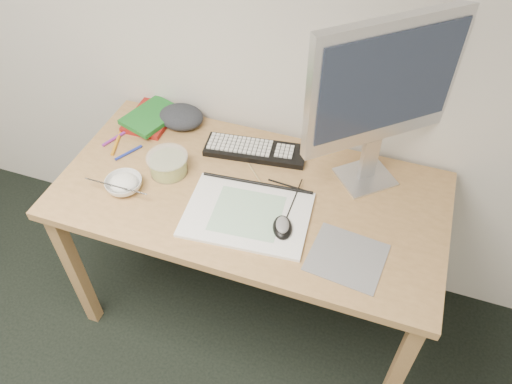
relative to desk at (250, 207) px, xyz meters
The scene contains 18 objects.
desk is the anchor object (origin of this frame).
mousepad 0.44m from the desk, 23.61° to the right, with size 0.23×0.21×0.00m, color slate.
sketchpad 0.14m from the desk, 74.70° to the right, with size 0.42×0.30×0.01m, color white.
keyboard 0.23m from the desk, 103.83° to the left, with size 0.39×0.12×0.02m, color black.
monitor 0.65m from the desk, 29.20° to the left, with size 0.43×0.39×0.63m.
mouse 0.24m from the desk, 39.23° to the right, with size 0.06×0.10×0.04m, color black.
rice_bowl 0.47m from the desk, 163.14° to the right, with size 0.13×0.13×0.04m, color silver.
chopsticks 0.49m from the desk, 159.12° to the right, with size 0.02×0.02×0.24m, color silver.
fruit_tub 0.34m from the desk, behind, with size 0.15×0.15×0.07m, color #D8CC4C.
book_red 0.60m from the desk, 154.13° to the left, with size 0.17×0.23×0.02m, color maroon.
book_green 0.58m from the desk, 154.51° to the left, with size 0.16×0.22×0.02m, color #1A6B23.
cloth_lump 0.50m from the desk, 144.80° to the left, with size 0.16×0.13×0.07m, color #222529.
pencil_pink 0.09m from the desk, 39.08° to the left, with size 0.01×0.01×0.20m, color #D36980.
pencil_tan 0.11m from the desk, 79.74° to the left, with size 0.01×0.01×0.19m, color tan.
pencil_black 0.17m from the desk, 30.22° to the left, with size 0.01×0.01×0.17m, color black.
marker_blue 0.52m from the desk, behind, with size 0.01×0.01×0.12m, color #1C2C99.
marker_orange 0.60m from the desk, behind, with size 0.01×0.01×0.13m, color orange.
marker_purple 0.62m from the desk, behind, with size 0.01×0.01×0.14m, color #7E2791.
Camera 1 is at (0.71, 0.26, 2.05)m, focal length 35.00 mm.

